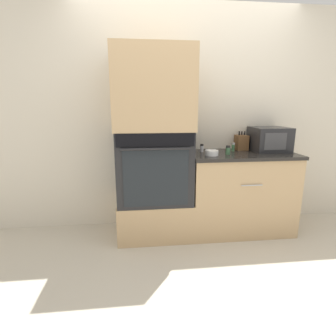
% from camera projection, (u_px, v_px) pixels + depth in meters
% --- Properties ---
extents(ground_plane, '(12.00, 12.00, 0.00)m').
position_uv_depth(ground_plane, '(195.00, 244.00, 2.73)').
color(ground_plane, beige).
extents(wall_back, '(8.00, 0.05, 2.50)m').
position_uv_depth(wall_back, '(186.00, 120.00, 3.05)').
color(wall_back, beige).
rests_on(wall_back, ground_plane).
extents(oven_cabinet_base, '(0.79, 0.60, 0.40)m').
position_uv_depth(oven_cabinet_base, '(155.00, 216.00, 2.93)').
color(oven_cabinet_base, tan).
rests_on(oven_cabinet_base, ground_plane).
extents(wall_oven, '(0.77, 0.64, 0.75)m').
position_uv_depth(wall_oven, '(154.00, 166.00, 2.79)').
color(wall_oven, black).
rests_on(wall_oven, oven_cabinet_base).
extents(oven_cabinet_upper, '(0.79, 0.60, 0.80)m').
position_uv_depth(oven_cabinet_upper, '(153.00, 90.00, 2.62)').
color(oven_cabinet_upper, tan).
rests_on(oven_cabinet_upper, wall_oven).
extents(counter_unit, '(1.16, 0.63, 0.90)m').
position_uv_depth(counter_unit, '(239.00, 192.00, 2.98)').
color(counter_unit, tan).
rests_on(counter_unit, ground_plane).
extents(microwave, '(0.39, 0.37, 0.27)m').
position_uv_depth(microwave, '(269.00, 139.00, 2.95)').
color(microwave, '#232326').
rests_on(microwave, counter_unit).
extents(knife_block, '(0.13, 0.15, 0.22)m').
position_uv_depth(knife_block, '(241.00, 142.00, 3.04)').
color(knife_block, brown).
rests_on(knife_block, counter_unit).
extents(bowl, '(0.14, 0.14, 0.05)m').
position_uv_depth(bowl, '(212.00, 153.00, 2.71)').
color(bowl, white).
rests_on(bowl, counter_unit).
extents(condiment_jar_near, '(0.04, 0.04, 0.09)m').
position_uv_depth(condiment_jar_near, '(202.00, 148.00, 2.92)').
color(condiment_jar_near, silver).
rests_on(condiment_jar_near, counter_unit).
extents(condiment_jar_mid, '(0.05, 0.05, 0.09)m').
position_uv_depth(condiment_jar_mid, '(228.00, 150.00, 2.77)').
color(condiment_jar_mid, '#427047').
rests_on(condiment_jar_mid, counter_unit).
extents(condiment_jar_far, '(0.04, 0.04, 0.10)m').
position_uv_depth(condiment_jar_far, '(233.00, 147.00, 2.96)').
color(condiment_jar_far, '#427047').
rests_on(condiment_jar_far, counter_unit).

